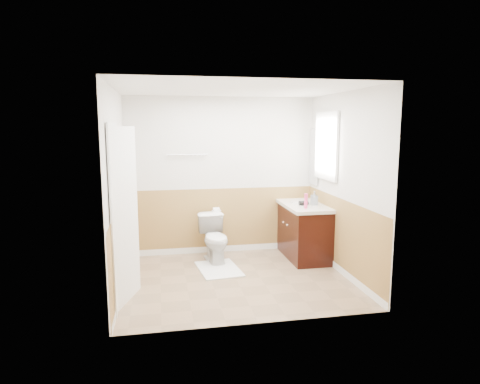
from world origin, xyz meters
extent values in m
plane|color=#8C7051|center=(0.00, 0.00, 0.00)|extent=(3.00, 3.00, 0.00)
plane|color=white|center=(0.00, 0.00, 2.50)|extent=(3.00, 3.00, 0.00)
plane|color=silver|center=(0.00, 1.30, 1.25)|extent=(3.00, 0.00, 3.00)
plane|color=silver|center=(0.00, -1.30, 1.25)|extent=(3.00, 0.00, 3.00)
plane|color=silver|center=(-1.50, 0.00, 1.25)|extent=(0.00, 3.00, 3.00)
plane|color=silver|center=(1.50, 0.00, 1.25)|extent=(0.00, 3.00, 3.00)
plane|color=#AD8445|center=(0.00, 1.29, 0.50)|extent=(3.00, 0.00, 3.00)
plane|color=#AD8445|center=(0.00, -1.29, 0.50)|extent=(3.00, 0.00, 3.00)
plane|color=#AD8445|center=(-1.49, 0.00, 0.50)|extent=(0.00, 2.60, 2.60)
plane|color=#AD8445|center=(1.49, 0.00, 0.50)|extent=(0.00, 2.60, 2.60)
imported|color=white|center=(-0.18, 0.82, 0.35)|extent=(0.48, 0.74, 0.71)
cube|color=white|center=(-0.18, 0.42, 0.01)|extent=(0.64, 0.86, 0.02)
cube|color=black|center=(1.21, 0.76, 0.40)|extent=(0.55, 1.10, 0.80)
sphere|color=silver|center=(0.91, 0.66, 0.55)|extent=(0.03, 0.03, 0.03)
sphere|color=#BBBBC2|center=(0.91, 0.86, 0.55)|extent=(0.03, 0.03, 0.03)
cube|color=silver|center=(1.20, 0.76, 0.83)|extent=(0.60, 1.15, 0.05)
cylinder|color=silver|center=(1.21, 0.91, 0.86)|extent=(0.36, 0.36, 0.02)
cylinder|color=silver|center=(1.39, 0.91, 0.92)|extent=(0.02, 0.02, 0.14)
cylinder|color=#F13E7D|center=(1.11, 0.42, 0.96)|extent=(0.05, 0.05, 0.22)
imported|color=gray|center=(1.33, 0.66, 0.96)|extent=(0.11, 0.11, 0.21)
cylinder|color=black|center=(1.16, 0.66, 0.89)|extent=(0.14, 0.07, 0.07)
cylinder|color=black|center=(1.13, 0.64, 0.86)|extent=(0.03, 0.03, 0.07)
cube|color=silver|center=(1.48, 1.10, 1.55)|extent=(0.02, 0.35, 0.90)
cube|color=white|center=(1.47, 0.59, 1.75)|extent=(0.04, 0.80, 1.00)
cube|color=white|center=(1.49, 0.59, 1.75)|extent=(0.01, 0.70, 0.90)
cube|color=white|center=(-1.40, -0.45, 1.02)|extent=(0.29, 0.78, 2.04)
cube|color=white|center=(-1.48, -0.45, 1.03)|extent=(0.02, 0.92, 2.10)
sphere|color=silver|center=(-1.34, -0.12, 0.95)|extent=(0.06, 0.06, 0.06)
cylinder|color=silver|center=(-0.55, 1.25, 1.60)|extent=(0.62, 0.02, 0.02)
cylinder|color=silver|center=(-0.10, 1.23, 0.70)|extent=(0.14, 0.02, 0.02)
cylinder|color=white|center=(-0.10, 1.23, 0.70)|extent=(0.10, 0.11, 0.11)
cube|color=white|center=(-0.10, 1.23, 0.59)|extent=(0.10, 0.01, 0.16)
camera|label=1|loc=(-0.97, -5.31, 2.04)|focal=31.41mm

